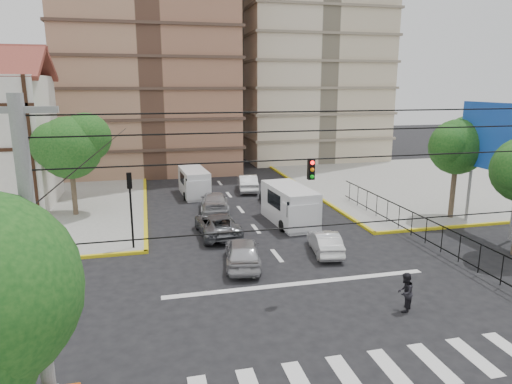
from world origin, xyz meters
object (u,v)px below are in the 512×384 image
object	(u,v)px
traffic_light_nw	(130,198)
van_right_lane	(291,207)
van_left_lane	(194,183)
car_silver_front_left	(243,252)
car_white_front_right	(325,242)
pedestrian_crosswalk	(405,292)

from	to	relation	value
traffic_light_nw	van_right_lane	distance (m)	10.89
van_right_lane	van_left_lane	size ratio (longest dim) A/B	1.12
car_silver_front_left	car_white_front_right	world-z (taller)	car_silver_front_left
pedestrian_crosswalk	van_left_lane	bearing A→B (deg)	-118.64
pedestrian_crosswalk	car_silver_front_left	bearing A→B (deg)	-93.56
van_right_lane	car_white_front_right	world-z (taller)	van_right_lane
van_right_lane	car_silver_front_left	world-z (taller)	van_right_lane
car_silver_front_left	car_white_front_right	bearing A→B (deg)	-162.37
car_white_front_right	traffic_light_nw	bearing A→B (deg)	-6.79
pedestrian_crosswalk	van_right_lane	bearing A→B (deg)	-130.59
van_right_lane	van_left_lane	world-z (taller)	van_right_lane
car_silver_front_left	van_right_lane	bearing A→B (deg)	-116.77
traffic_light_nw	pedestrian_crosswalk	bearing A→B (deg)	-42.30
car_silver_front_left	car_white_front_right	xyz separation A→B (m)	(4.90, 0.71, -0.12)
van_right_lane	car_silver_front_left	bearing A→B (deg)	-130.96
traffic_light_nw	car_silver_front_left	distance (m)	7.17
van_right_lane	car_silver_front_left	distance (m)	8.03
van_left_lane	pedestrian_crosswalk	xyz separation A→B (m)	(6.36, -22.61, -0.26)
van_right_lane	traffic_light_nw	bearing A→B (deg)	-170.12
traffic_light_nw	car_white_front_right	world-z (taller)	traffic_light_nw
car_silver_front_left	pedestrian_crosswalk	bearing A→B (deg)	140.14
traffic_light_nw	van_left_lane	world-z (taller)	traffic_light_nw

